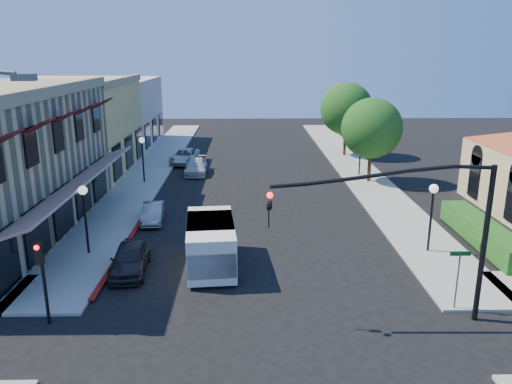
{
  "coord_description": "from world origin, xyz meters",
  "views": [
    {
      "loc": [
        -0.58,
        -15.21,
        9.8
      ],
      "look_at": [
        -0.12,
        10.19,
        2.6
      ],
      "focal_mm": 35.0,
      "sensor_mm": 36.0,
      "label": 1
    }
  ],
  "objects_px": {
    "parked_car_d": "(185,156)",
    "parked_car_c": "(196,167)",
    "signal_mast_arm": "(428,218)",
    "street_tree_b": "(346,109)",
    "secondary_signal": "(41,267)",
    "street_name_sign": "(458,270)",
    "lamppost_right_near": "(433,201)",
    "parked_car_b": "(153,213)",
    "street_tree_a": "(372,128)",
    "lamppost_left_far": "(142,148)",
    "white_van": "(211,241)",
    "lamppost_right_far": "(361,143)",
    "lamppost_left_near": "(84,202)",
    "parked_car_a": "(130,258)"
  },
  "relations": [
    {
      "from": "signal_mast_arm",
      "to": "secondary_signal",
      "type": "bearing_deg",
      "value": -179.63
    },
    {
      "from": "street_tree_a",
      "to": "street_tree_b",
      "type": "xyz_separation_m",
      "value": [
        0.0,
        10.0,
        0.35
      ]
    },
    {
      "from": "parked_car_d",
      "to": "parked_car_c",
      "type": "bearing_deg",
      "value": -64.69
    },
    {
      "from": "secondary_signal",
      "to": "parked_car_b",
      "type": "bearing_deg",
      "value": 81.17
    },
    {
      "from": "street_tree_a",
      "to": "lamppost_left_far",
      "type": "bearing_deg",
      "value": 180.0
    },
    {
      "from": "lamppost_right_far",
      "to": "parked_car_d",
      "type": "distance_m",
      "value": 15.67
    },
    {
      "from": "secondary_signal",
      "to": "street_name_sign",
      "type": "distance_m",
      "value": 15.53
    },
    {
      "from": "lamppost_left_far",
      "to": "white_van",
      "type": "xyz_separation_m",
      "value": [
        6.2,
        -15.52,
        -1.46
      ]
    },
    {
      "from": "parked_car_c",
      "to": "lamppost_right_near",
      "type": "bearing_deg",
      "value": -52.96
    },
    {
      "from": "lamppost_left_far",
      "to": "lamppost_right_far",
      "type": "distance_m",
      "value": 17.12
    },
    {
      "from": "signal_mast_arm",
      "to": "parked_car_d",
      "type": "bearing_deg",
      "value": 113.66
    },
    {
      "from": "signal_mast_arm",
      "to": "parked_car_d",
      "type": "distance_m",
      "value": 30.24
    },
    {
      "from": "street_tree_b",
      "to": "lamppost_left_far",
      "type": "xyz_separation_m",
      "value": [
        -17.3,
        -10.0,
        -1.81
      ]
    },
    {
      "from": "street_tree_b",
      "to": "secondary_signal",
      "type": "height_order",
      "value": "street_tree_b"
    },
    {
      "from": "street_tree_b",
      "to": "parked_car_a",
      "type": "distance_m",
      "value": 30.16
    },
    {
      "from": "parked_car_a",
      "to": "parked_car_c",
      "type": "relative_size",
      "value": 0.92
    },
    {
      "from": "signal_mast_arm",
      "to": "street_name_sign",
      "type": "relative_size",
      "value": 3.2
    },
    {
      "from": "street_name_sign",
      "to": "lamppost_right_near",
      "type": "relative_size",
      "value": 0.7
    },
    {
      "from": "street_tree_a",
      "to": "parked_car_d",
      "type": "height_order",
      "value": "street_tree_a"
    },
    {
      "from": "lamppost_right_far",
      "to": "parked_car_b",
      "type": "bearing_deg",
      "value": -143.19
    },
    {
      "from": "parked_car_a",
      "to": "parked_car_b",
      "type": "bearing_deg",
      "value": 88.18
    },
    {
      "from": "parked_car_b",
      "to": "street_tree_a",
      "type": "bearing_deg",
      "value": 25.47
    },
    {
      "from": "white_van",
      "to": "parked_car_c",
      "type": "height_order",
      "value": "white_van"
    },
    {
      "from": "white_van",
      "to": "parked_car_b",
      "type": "xyz_separation_m",
      "value": [
        -3.9,
        6.52,
        -0.72
      ]
    },
    {
      "from": "parked_car_a",
      "to": "street_name_sign",
      "type": "bearing_deg",
      "value": -19.39
    },
    {
      "from": "lamppost_left_far",
      "to": "lamppost_right_far",
      "type": "bearing_deg",
      "value": 6.71
    },
    {
      "from": "street_tree_a",
      "to": "white_van",
      "type": "bearing_deg",
      "value": -125.57
    },
    {
      "from": "secondary_signal",
      "to": "lamppost_left_near",
      "type": "relative_size",
      "value": 0.93
    },
    {
      "from": "signal_mast_arm",
      "to": "parked_car_d",
      "type": "height_order",
      "value": "signal_mast_arm"
    },
    {
      "from": "parked_car_d",
      "to": "signal_mast_arm",
      "type": "bearing_deg",
      "value": -60.25
    },
    {
      "from": "lamppost_right_near",
      "to": "street_name_sign",
      "type": "bearing_deg",
      "value": -99.78
    },
    {
      "from": "lamppost_right_far",
      "to": "parked_car_a",
      "type": "bearing_deg",
      "value": -128.81
    },
    {
      "from": "lamppost_left_near",
      "to": "signal_mast_arm",
      "type": "bearing_deg",
      "value": -24.37
    },
    {
      "from": "signal_mast_arm",
      "to": "white_van",
      "type": "bearing_deg",
      "value": 148.54
    },
    {
      "from": "street_name_sign",
      "to": "parked_car_c",
      "type": "relative_size",
      "value": 0.6
    },
    {
      "from": "signal_mast_arm",
      "to": "white_van",
      "type": "height_order",
      "value": "signal_mast_arm"
    },
    {
      "from": "street_tree_b",
      "to": "parked_car_c",
      "type": "height_order",
      "value": "street_tree_b"
    },
    {
      "from": "lamppost_right_near",
      "to": "street_tree_b",
      "type": "bearing_deg",
      "value": 89.28
    },
    {
      "from": "street_tree_b",
      "to": "lamppost_left_near",
      "type": "height_order",
      "value": "street_tree_b"
    },
    {
      "from": "signal_mast_arm",
      "to": "parked_car_d",
      "type": "xyz_separation_m",
      "value": [
        -12.06,
        27.52,
        -3.45
      ]
    },
    {
      "from": "street_tree_b",
      "to": "parked_car_a",
      "type": "relative_size",
      "value": 1.81
    },
    {
      "from": "street_tree_b",
      "to": "lamppost_right_far",
      "type": "height_order",
      "value": "street_tree_b"
    },
    {
      "from": "lamppost_left_far",
      "to": "lamppost_right_far",
      "type": "relative_size",
      "value": 1.0
    },
    {
      "from": "signal_mast_arm",
      "to": "secondary_signal",
      "type": "xyz_separation_m",
      "value": [
        -13.86,
        -0.09,
        -1.77
      ]
    },
    {
      "from": "parked_car_a",
      "to": "lamppost_right_far",
      "type": "bearing_deg",
      "value": 47.55
    },
    {
      "from": "lamppost_left_far",
      "to": "street_tree_a",
      "type": "bearing_deg",
      "value": 0.0
    },
    {
      "from": "signal_mast_arm",
      "to": "street_name_sign",
      "type": "xyz_separation_m",
      "value": [
        1.64,
        0.7,
        -2.39
      ]
    },
    {
      "from": "secondary_signal",
      "to": "lamppost_left_far",
      "type": "relative_size",
      "value": 0.93
    },
    {
      "from": "street_name_sign",
      "to": "lamppost_left_near",
      "type": "bearing_deg",
      "value": 160.07
    },
    {
      "from": "secondary_signal",
      "to": "lamppost_right_near",
      "type": "xyz_separation_m",
      "value": [
        16.5,
        6.59,
        0.42
      ]
    }
  ]
}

